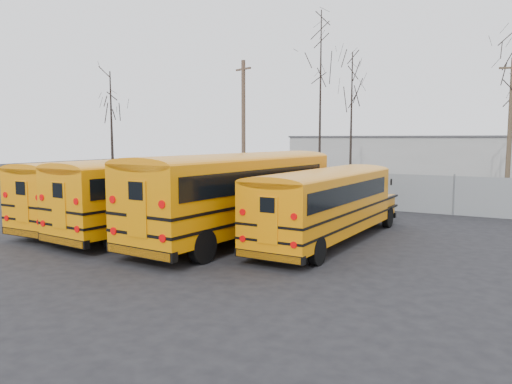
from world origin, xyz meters
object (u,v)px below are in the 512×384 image
Objects in this scene: bus_d at (327,199)px; bus_c at (241,188)px; bus_b at (165,188)px; utility_pole_right at (510,131)px; utility_pole_left at (243,125)px; bus_a at (118,186)px.

bus_c is at bearing -164.06° from bus_d.
bus_b is 1.35× the size of utility_pole_right.
utility_pole_left is at bearing 124.45° from bus_c.
bus_d is at bearing -27.86° from utility_pole_left.
utility_pole_right is at bearing 47.34° from bus_a.
bus_a is at bearing -150.67° from utility_pole_right.
utility_pole_right is at bearing 23.35° from utility_pole_left.
bus_d is at bearing 6.01° from bus_a.
bus_c is at bearing 1.39° from bus_a.
bus_d is 19.32m from utility_pole_left.
bus_a is at bearing -177.99° from bus_b.
utility_pole_left is (-2.80, 15.51, 3.13)m from bus_a.
bus_d is at bearing -127.16° from utility_pole_right.
bus_b is 16.93m from utility_pole_left.
utility_pole_right reaches higher than bus_d.
utility_pole_left is 1.13× the size of utility_pole_right.
bus_d is at bearing 15.01° from bus_b.
utility_pole_left is (-12.34, 14.50, 3.25)m from bus_d.
bus_a is at bearing -174.86° from bus_c.
utility_pole_right reaches higher than bus_b.
bus_b is 1.19× the size of utility_pole_left.
utility_pole_right is (11.90, 16.15, 2.50)m from bus_b.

